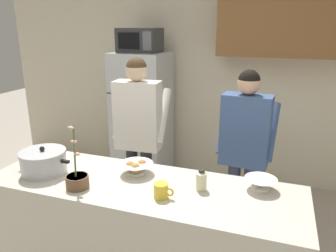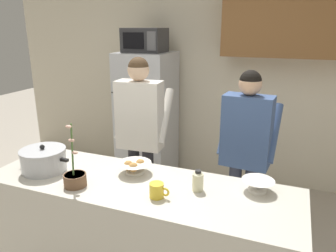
{
  "view_description": "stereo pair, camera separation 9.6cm",
  "coord_description": "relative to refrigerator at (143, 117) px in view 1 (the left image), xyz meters",
  "views": [
    {
      "loc": [
        0.83,
        -1.8,
        1.95
      ],
      "look_at": [
        0.0,
        0.55,
        1.17
      ],
      "focal_mm": 34.62,
      "sensor_mm": 36.0,
      "label": 1
    },
    {
      "loc": [
        0.92,
        -1.77,
        1.95
      ],
      "look_at": [
        0.0,
        0.55,
        1.17
      ],
      "focal_mm": 34.62,
      "sensor_mm": 36.0,
      "label": 2
    }
  ],
  "objects": [
    {
      "name": "back_wall_unit",
      "position": [
        1.07,
        0.4,
        0.63
      ],
      "size": [
        6.0,
        0.48,
        2.6
      ],
      "color": "beige",
      "rests_on": "ground"
    },
    {
      "name": "kitchen_island",
      "position": [
        0.8,
        -1.85,
        -0.36
      ],
      "size": [
        2.16,
        0.68,
        0.92
      ],
      "primitive_type": "cube",
      "color": "beige",
      "rests_on": "ground"
    },
    {
      "name": "refrigerator",
      "position": [
        0.0,
        0.0,
        0.0
      ],
      "size": [
        0.64,
        0.68,
        1.64
      ],
      "color": "#B7BABF",
      "rests_on": "ground"
    },
    {
      "name": "microwave",
      "position": [
        0.0,
        -0.02,
        0.96
      ],
      "size": [
        0.48,
        0.37,
        0.28
      ],
      "color": "#2D2D30",
      "rests_on": "refrigerator"
    },
    {
      "name": "person_near_pot",
      "position": [
        0.39,
        -0.98,
        0.23
      ],
      "size": [
        0.53,
        0.44,
        1.68
      ],
      "color": "black",
      "rests_on": "ground"
    },
    {
      "name": "person_by_sink",
      "position": [
        1.38,
        -0.95,
        0.18
      ],
      "size": [
        0.52,
        0.44,
        1.61
      ],
      "color": "#33384C",
      "rests_on": "ground"
    },
    {
      "name": "cooking_pot",
      "position": [
        0.06,
        -1.91,
        0.18
      ],
      "size": [
        0.44,
        0.33,
        0.2
      ],
      "color": "silver",
      "rests_on": "kitchen_island"
    },
    {
      "name": "coffee_mug",
      "position": [
        0.99,
        -1.97,
        0.15
      ],
      "size": [
        0.13,
        0.09,
        0.1
      ],
      "color": "yellow",
      "rests_on": "kitchen_island"
    },
    {
      "name": "bread_bowl",
      "position": [
        0.7,
        -1.71,
        0.15
      ],
      "size": [
        0.25,
        0.25,
        0.1
      ],
      "color": "white",
      "rests_on": "kitchen_island"
    },
    {
      "name": "empty_bowl",
      "position": [
        1.57,
        -1.66,
        0.15
      ],
      "size": [
        0.21,
        0.21,
        0.08
      ],
      "color": "white",
      "rests_on": "kitchen_island"
    },
    {
      "name": "bottle_near_edge",
      "position": [
        1.2,
        -1.79,
        0.17
      ],
      "size": [
        0.07,
        0.07,
        0.14
      ],
      "color": "beige",
      "rests_on": "kitchen_island"
    },
    {
      "name": "potted_orchid",
      "position": [
        0.42,
        -2.03,
        0.16
      ],
      "size": [
        0.15,
        0.15,
        0.43
      ],
      "color": "brown",
      "rests_on": "kitchen_island"
    }
  ]
}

